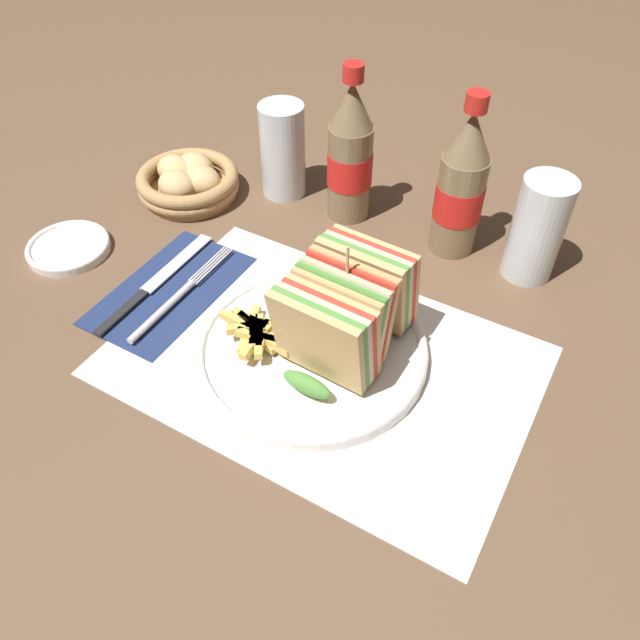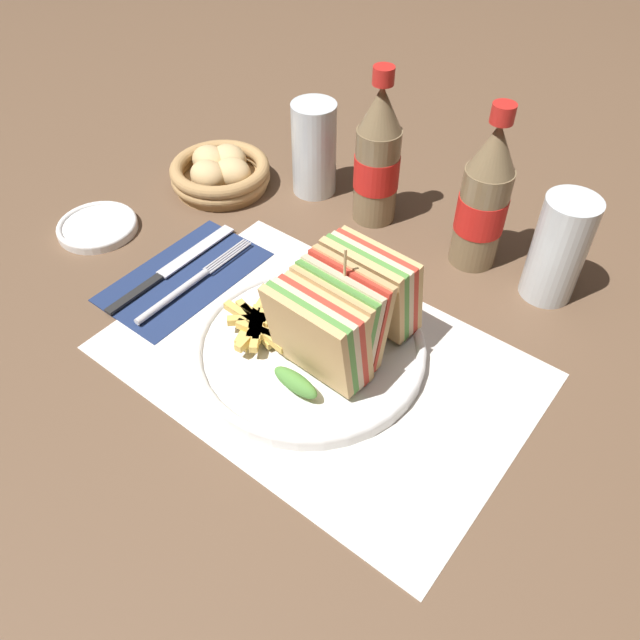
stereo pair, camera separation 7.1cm
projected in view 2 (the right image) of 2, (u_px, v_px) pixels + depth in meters
name	position (u px, v px, depth m)	size (l,w,h in m)	color
ground_plane	(304.00, 335.00, 0.75)	(4.00, 4.00, 0.00)	brown
placemat	(318.00, 361.00, 0.72)	(0.47, 0.32, 0.00)	silver
plate_main	(309.00, 348.00, 0.72)	(0.27, 0.27, 0.02)	white
club_sandwich	(342.00, 314.00, 0.67)	(0.11, 0.18, 0.14)	tan
fries_pile	(261.00, 326.00, 0.71)	(0.11, 0.09, 0.02)	#E0B756
ketchup_blob	(285.00, 320.00, 0.73)	(0.03, 0.03, 0.01)	maroon
napkin	(185.00, 276.00, 0.82)	(0.12, 0.21, 0.00)	navy
fork	(185.00, 287.00, 0.79)	(0.02, 0.20, 0.01)	silver
knife	(171.00, 268.00, 0.82)	(0.02, 0.22, 0.00)	black
coke_bottle_near	(377.00, 159.00, 0.85)	(0.06, 0.06, 0.22)	#7A6647
coke_bottle_far	(484.00, 200.00, 0.78)	(0.06, 0.06, 0.22)	#7A6647
glass_near	(559.00, 249.00, 0.75)	(0.07, 0.07, 0.14)	silver
glass_far	(314.00, 149.00, 0.91)	(0.07, 0.07, 0.14)	silver
bread_basket	(220.00, 172.00, 0.95)	(0.15, 0.15, 0.06)	#AD8451
side_saucer	(97.00, 226.00, 0.89)	(0.11, 0.11, 0.01)	white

